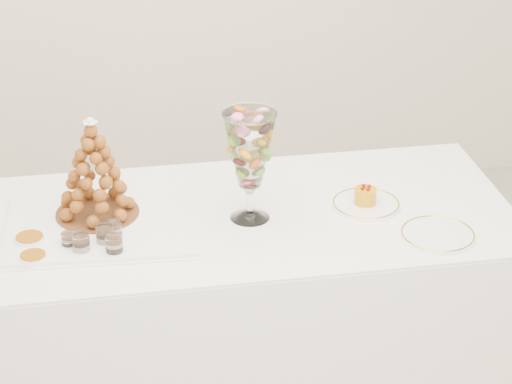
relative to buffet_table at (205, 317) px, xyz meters
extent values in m
cube|color=white|center=(0.00, 0.00, -0.01)|extent=(2.20, 0.92, 0.82)
cube|color=white|center=(0.00, 0.00, 0.41)|extent=(2.19, 0.92, 0.01)
cube|color=white|center=(-0.35, -0.01, 0.42)|extent=(0.67, 0.52, 0.02)
cylinder|color=white|center=(0.16, -0.03, 0.43)|extent=(0.14, 0.14, 0.02)
cylinder|color=white|center=(0.16, -0.03, 0.48)|extent=(0.03, 0.03, 0.09)
sphere|color=white|center=(0.16, -0.03, 0.53)|extent=(0.04, 0.04, 0.04)
cylinder|color=white|center=(0.58, -0.03, 0.42)|extent=(0.24, 0.24, 0.01)
cylinder|color=white|center=(0.75, -0.28, 0.42)|extent=(0.25, 0.25, 0.01)
cylinder|color=white|center=(-0.46, -0.13, 0.45)|extent=(0.05, 0.05, 0.06)
cylinder|color=white|center=(-0.34, -0.13, 0.45)|extent=(0.06, 0.06, 0.08)
cylinder|color=white|center=(-0.31, -0.09, 0.45)|extent=(0.06, 0.06, 0.07)
cylinder|color=white|center=(-0.42, -0.17, 0.45)|extent=(0.07, 0.07, 0.08)
cylinder|color=white|center=(-0.31, -0.20, 0.45)|extent=(0.06, 0.06, 0.08)
cylinder|color=white|center=(-0.58, -0.07, 0.43)|extent=(0.10, 0.10, 0.03)
cylinder|color=white|center=(-0.57, -0.19, 0.43)|extent=(0.09, 0.09, 0.03)
cylinder|color=brown|center=(-0.35, 0.06, 0.44)|extent=(0.29, 0.29, 0.01)
cone|color=brown|center=(-0.35, 0.06, 0.61)|extent=(0.27, 0.27, 0.34)
sphere|color=white|center=(-0.35, 0.06, 0.77)|extent=(0.03, 0.03, 0.03)
cylinder|color=#CD8509|center=(0.58, -0.02, 0.45)|extent=(0.08, 0.08, 0.06)
sphere|color=#890B05|center=(0.59, -0.02, 0.49)|extent=(0.01, 0.01, 0.01)
sphere|color=#890B05|center=(0.57, -0.01, 0.49)|extent=(0.01, 0.01, 0.01)
sphere|color=#890B05|center=(0.56, -0.03, 0.49)|extent=(0.01, 0.01, 0.01)
sphere|color=#890B05|center=(0.58, -0.04, 0.49)|extent=(0.01, 0.01, 0.01)
camera|label=1|loc=(-0.41, -2.98, 2.08)|focal=70.00mm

